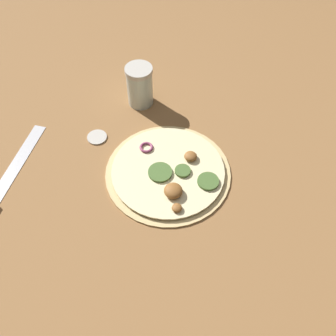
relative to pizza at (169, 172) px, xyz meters
name	(u,v)px	position (x,y,z in m)	size (l,w,h in m)	color
ground_plane	(168,173)	(0.00, 0.00, -0.01)	(3.00, 3.00, 0.00)	olive
pizza	(169,172)	(0.00, 0.00, 0.00)	(0.27, 0.27, 0.03)	#D6B77A
spice_jar	(140,86)	(0.20, -0.13, 0.05)	(0.07, 0.07, 0.11)	silver
loose_cap	(97,137)	(0.20, 0.02, 0.00)	(0.05, 0.05, 0.01)	beige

